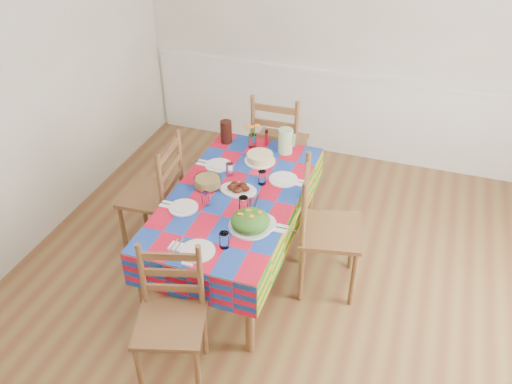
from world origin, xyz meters
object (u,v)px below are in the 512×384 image
Objects in this scene: chair_near at (171,319)px; meat_platter at (238,188)px; chair_right at (324,230)px; tea_pitcher at (226,132)px; chair_left at (156,195)px; green_pitcher at (285,141)px; chair_far at (278,145)px; dining_table at (236,202)px.

meat_platter is at bearing 72.53° from chair_near.
meat_platter is at bearing 74.06° from chair_right.
tea_pitcher is 1.30m from chair_right.
chair_near is 0.92× the size of chair_left.
green_pitcher is 0.53m from tea_pitcher.
chair_near is 2.20m from chair_far.
chair_right reaches higher than chair_near.
dining_table is at bearing 85.26° from chair_left.
tea_pitcher is 0.21× the size of chair_near.
tea_pitcher reaches higher than meat_platter.
dining_table is 1.10m from chair_far.
green_pitcher is 1.16m from chair_left.
green_pitcher is at bearing 125.07° from chair_left.
meat_platter is at bearing -61.49° from tea_pitcher.
meat_platter is 1.17m from chair_near.
chair_left reaches higher than green_pitcher.
chair_far is 1.31m from chair_right.
chair_far is (-0.17, 0.38, -0.27)m from green_pitcher.
chair_left is (-0.68, 1.11, 0.04)m from chair_near.
chair_far reaches higher than chair_left.
chair_left reaches higher than chair_near.
chair_right is (0.69, -0.05, -0.19)m from meat_platter.
dining_table is 0.70m from chair_left.
chair_near is at bearing 88.49° from chair_far.
tea_pitcher is at bearing 150.48° from chair_left.
dining_table is 8.29× the size of green_pitcher.
green_pitcher is at bearing 76.44° from dining_table.
meat_platter is 0.71m from chair_right.
meat_platter is at bearing 84.39° from dining_table.
chair_far is at bearing 20.53° from chair_right.
green_pitcher is at bearing 24.10° from chair_right.
chair_left reaches higher than meat_platter.
chair_far is at bearing 90.18° from meat_platter.
chair_near reaches higher than meat_platter.
meat_platter is 1.43× the size of tea_pitcher.
tea_pitcher is (-0.36, 0.71, 0.17)m from dining_table.
chair_right reaches higher than meat_platter.
green_pitcher is (0.17, 0.67, 0.08)m from meat_platter.
chair_left is at bearing 104.91° from chair_near.
chair_left is at bearing -176.65° from meat_platter.
meat_platter is at bearing 88.92° from chair_left.
chair_far is at bearing 143.20° from chair_left.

